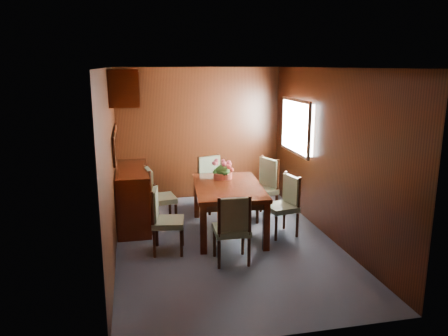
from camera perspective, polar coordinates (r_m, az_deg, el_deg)
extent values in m
plane|color=#3C4452|center=(6.24, 0.20, -9.64)|extent=(4.50, 4.50, 0.00)
cube|color=black|center=(5.75, -14.54, 0.50)|extent=(0.02, 4.50, 2.40)
cube|color=black|center=(6.36, 13.54, 1.76)|extent=(0.02, 4.50, 2.40)
cube|color=black|center=(8.05, -3.21, 4.48)|extent=(3.00, 0.02, 2.40)
cube|color=black|center=(3.79, 7.54, -5.82)|extent=(3.00, 0.02, 2.40)
cube|color=black|center=(5.75, 0.22, 12.98)|extent=(3.00, 4.50, 0.02)
cube|color=white|center=(7.31, 9.80, 5.38)|extent=(0.14, 1.10, 0.80)
cube|color=#B2B2B7|center=(7.28, 9.29, 5.37)|extent=(0.04, 1.20, 0.90)
cube|color=black|center=(6.72, -14.02, 3.02)|extent=(0.03, 1.36, 0.41)
cube|color=silver|center=(6.72, -13.87, 3.03)|extent=(0.01, 1.30, 0.35)
cube|color=black|center=(6.62, -12.94, 10.35)|extent=(0.40, 1.40, 0.50)
cube|color=black|center=(6.90, -11.81, -3.68)|extent=(0.48, 1.40, 0.90)
cube|color=black|center=(5.77, -2.72, -8.04)|extent=(0.09, 0.09, 0.67)
cube|color=black|center=(5.89, 5.54, -7.65)|extent=(0.09, 0.09, 0.67)
cube|color=black|center=(7.11, -3.58, -3.89)|extent=(0.09, 0.09, 0.67)
cube|color=black|center=(7.21, 3.12, -3.65)|extent=(0.09, 0.09, 0.67)
cube|color=black|center=(6.39, 0.54, -3.19)|extent=(0.98, 1.50, 0.10)
cube|color=black|center=(6.37, 0.54, -2.52)|extent=(1.10, 1.63, 0.06)
cylinder|color=black|center=(6.12, -8.75, -8.50)|extent=(0.04, 0.04, 0.36)
cylinder|color=black|center=(5.78, -9.08, -9.84)|extent=(0.04, 0.04, 0.36)
cylinder|color=black|center=(6.09, -5.47, -8.48)|extent=(0.04, 0.04, 0.36)
cylinder|color=black|center=(5.76, -5.59, -9.83)|extent=(0.04, 0.04, 0.36)
cube|color=slate|center=(5.85, -7.29, -7.04)|extent=(0.46, 0.48, 0.07)
cylinder|color=black|center=(5.96, -9.00, -4.30)|extent=(0.04, 0.04, 0.47)
cylinder|color=black|center=(5.61, -9.34, -5.42)|extent=(0.04, 0.04, 0.47)
cube|color=slate|center=(5.78, -8.99, -4.67)|extent=(0.11, 0.39, 0.40)
cylinder|color=black|center=(7.00, -10.00, -5.61)|extent=(0.04, 0.04, 0.38)
cylinder|color=black|center=(6.64, -9.36, -6.63)|extent=(0.04, 0.04, 0.38)
cylinder|color=black|center=(7.07, -7.07, -5.31)|extent=(0.04, 0.04, 0.38)
cylinder|color=black|center=(6.72, -6.28, -6.30)|extent=(0.04, 0.04, 0.38)
cube|color=slate|center=(6.78, -8.25, -3.99)|extent=(0.49, 0.50, 0.08)
cylinder|color=black|center=(6.86, -10.24, -1.69)|extent=(0.04, 0.04, 0.50)
cylinder|color=black|center=(6.49, -9.61, -2.52)|extent=(0.04, 0.04, 0.50)
cube|color=slate|center=(6.67, -9.78, -1.92)|extent=(0.12, 0.41, 0.42)
cylinder|color=black|center=(6.44, 9.54, -7.38)|extent=(0.04, 0.04, 0.36)
cylinder|color=black|center=(6.73, 7.86, -6.39)|extent=(0.04, 0.04, 0.36)
cylinder|color=black|center=(6.27, 6.82, -7.87)|extent=(0.04, 0.04, 0.36)
cylinder|color=black|center=(6.57, 5.22, -6.82)|extent=(0.04, 0.04, 0.36)
cube|color=slate|center=(6.42, 7.42, -5.14)|extent=(0.48, 0.49, 0.07)
cylinder|color=black|center=(6.29, 9.78, -3.32)|extent=(0.04, 0.04, 0.48)
cylinder|color=black|center=(6.59, 8.06, -2.50)|extent=(0.04, 0.04, 0.48)
cube|color=slate|center=(6.43, 8.76, -2.76)|extent=(0.13, 0.39, 0.40)
cylinder|color=black|center=(7.12, 6.85, -5.09)|extent=(0.04, 0.04, 0.39)
cylinder|color=black|center=(7.42, 4.85, -4.28)|extent=(0.04, 0.04, 0.39)
cylinder|color=black|center=(6.89, 4.38, -5.66)|extent=(0.04, 0.04, 0.39)
cylinder|color=black|center=(7.20, 2.43, -4.79)|extent=(0.04, 0.04, 0.39)
cube|color=slate|center=(7.08, 4.67, -2.96)|extent=(0.58, 0.59, 0.08)
cylinder|color=black|center=(6.98, 7.03, -1.02)|extent=(0.04, 0.04, 0.53)
cylinder|color=black|center=(7.29, 5.00, -0.36)|extent=(0.04, 0.04, 0.53)
cube|color=slate|center=(7.12, 5.87, -0.54)|extent=(0.21, 0.42, 0.44)
cylinder|color=black|center=(5.42, -0.65, -11.25)|extent=(0.04, 0.04, 0.37)
cylinder|color=black|center=(5.48, 3.29, -10.95)|extent=(0.04, 0.04, 0.37)
cylinder|color=black|center=(5.74, -1.24, -9.79)|extent=(0.04, 0.04, 0.37)
cylinder|color=black|center=(5.80, 2.47, -9.53)|extent=(0.04, 0.04, 0.37)
cube|color=slate|center=(5.51, 0.98, -8.09)|extent=(0.45, 0.43, 0.07)
cylinder|color=black|center=(5.23, -0.65, -6.48)|extent=(0.04, 0.04, 0.49)
cylinder|color=black|center=(5.30, 3.38, -6.23)|extent=(0.04, 0.04, 0.49)
cube|color=slate|center=(5.27, 1.34, -6.10)|extent=(0.40, 0.07, 0.41)
cylinder|color=black|center=(7.73, -0.71, -3.58)|extent=(0.04, 0.04, 0.38)
cylinder|color=black|center=(7.55, -3.23, -4.01)|extent=(0.04, 0.04, 0.38)
cylinder|color=black|center=(7.43, 0.72, -4.28)|extent=(0.04, 0.04, 0.38)
cylinder|color=black|center=(7.25, -1.88, -4.75)|extent=(0.04, 0.04, 0.38)
cube|color=slate|center=(7.42, -1.28, -2.34)|extent=(0.56, 0.54, 0.08)
cylinder|color=black|center=(7.61, -0.75, 0.01)|extent=(0.04, 0.04, 0.50)
cylinder|color=black|center=(7.43, -3.32, -0.34)|extent=(0.04, 0.04, 0.50)
cube|color=slate|center=(7.50, -1.95, -0.05)|extent=(0.40, 0.19, 0.42)
cylinder|color=#BE503A|center=(6.73, -0.15, -1.00)|extent=(0.29, 0.29, 0.09)
sphere|color=#26531B|center=(6.72, -0.15, -0.44)|extent=(0.22, 0.22, 0.22)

